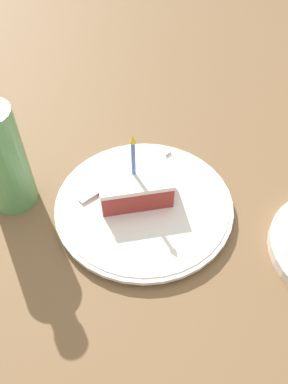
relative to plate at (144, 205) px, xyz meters
The scene contains 5 objects.
ground_plane 0.03m from the plate, 140.33° to the right, with size 2.40×2.40×0.04m.
plate is the anchor object (origin of this frame).
cake_slice 0.04m from the plate, 30.71° to the left, with size 0.08×0.11×0.12m.
fork 0.07m from the plate, ahead, with size 0.11×0.17×0.00m.
bottle 0.23m from the plate, 73.30° to the left, with size 0.07×0.07×0.23m.
Camera 1 is at (-0.36, 0.08, 0.46)m, focal length 35.00 mm.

